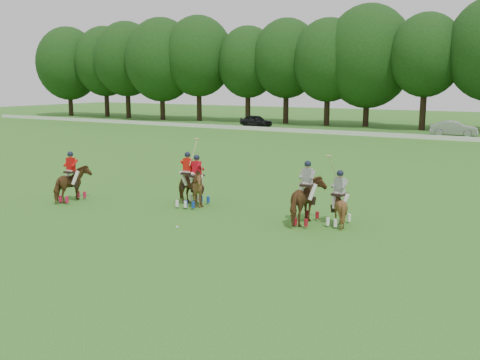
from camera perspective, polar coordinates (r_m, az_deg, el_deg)
The scene contains 11 objects.
ground at distance 19.91m, azimuth -10.22°, elevation -5.44°, with size 180.00×180.00×0.00m, color #27621C.
tree_line at distance 63.82m, azimuth 19.52°, elevation 12.44°, with size 117.98×14.32×14.75m.
boundary_rail at distance 54.24m, azimuth 16.72°, elevation 4.56°, with size 120.00×0.10×0.44m, color white.
car_left at distance 65.01m, azimuth 1.72°, elevation 6.34°, with size 1.67×4.14×1.41m, color black.
car_mid at distance 57.82m, azimuth 21.85°, elevation 5.11°, with size 1.58×4.53×1.49m, color #9C9DA1.
polo_red_a at distance 25.44m, azimuth -17.49°, elevation -0.37°, with size 1.20×1.96×2.30m.
polo_red_b at distance 23.52m, azimuth -5.57°, elevation -0.69°, with size 1.83×1.62×2.93m.
polo_red_c at distance 23.35m, azimuth -4.60°, elevation -0.88°, with size 1.27×1.43×2.29m.
polo_stripe_a at distance 20.61m, azimuth 7.15°, elevation -2.22°, with size 1.32×2.14×2.45m.
polo_stripe_b at distance 20.62m, azimuth 10.52°, elevation -2.75°, with size 1.33×1.44×2.67m.
polo_ball at distance 20.17m, azimuth -6.73°, elevation -5.01°, with size 0.09×0.09×0.09m, color white.
Camera 1 is at (12.50, -14.53, 5.41)m, focal length 40.00 mm.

